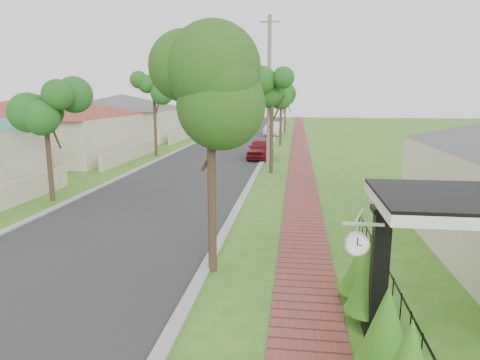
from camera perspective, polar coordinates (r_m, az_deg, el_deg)
The scene contains 16 objects.
ground at distance 10.33m, azimuth -10.14°, elevation -14.81°, with size 160.00×160.00×0.00m, color #36751B.
road at distance 29.76m, azimuth -4.07°, elevation 2.54°, with size 7.00×120.00×0.02m, color #28282B.
kerb_right at distance 29.25m, azimuth 2.96°, elevation 2.40°, with size 0.30×120.00×0.10m, color #9E9E99.
kerb_left at distance 30.70m, azimuth -10.77°, elevation 2.64°, with size 0.30×120.00×0.10m, color #9E9E99.
sidewalk at distance 29.17m, azimuth 8.06°, elevation 2.28°, with size 1.50×120.00×0.03m, color #953F3B.
porch_post at distance 8.67m, azimuth 18.03°, elevation -12.33°, with size 0.48×0.48×2.52m.
picket_fence at distance 9.87m, azimuth 18.82°, elevation -13.14°, with size 0.03×8.02×1.00m.
street_trees at distance 36.13m, azimuth -1.76°, elevation 11.32°, with size 10.70×37.65×5.89m.
hedge_row at distance 8.24m, azimuth 17.97°, elevation -16.21°, with size 0.88×4.92×1.84m.
far_house_red at distance 33.99m, azimuth -24.45°, elevation 6.63°, with size 15.56×15.56×4.60m.
far_house_grey at distance 46.46m, azimuth -15.31°, elevation 8.22°, with size 15.56×15.56×4.60m.
parked_car_red at distance 30.76m, azimuth 2.75°, elevation 4.16°, with size 1.66×4.12×1.40m, color maroon.
parked_car_white at distance 48.51m, azimuth 4.54°, elevation 6.81°, with size 1.60×4.58×1.51m, color white.
near_tree at distance 10.52m, azimuth -3.96°, elevation 11.65°, with size 2.24×2.24×5.75m.
utility_pole at distance 26.60m, azimuth 3.88°, elevation 11.53°, with size 1.20×0.24×9.15m.
station_clock at distance 7.92m, azimuth 15.37°, elevation -8.00°, with size 0.72×0.13×0.61m.
Camera 1 is at (2.94, -8.81, 4.51)m, focal length 32.00 mm.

